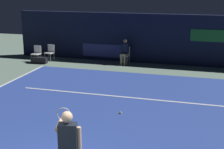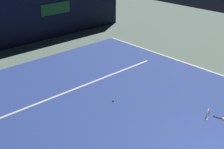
# 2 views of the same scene
# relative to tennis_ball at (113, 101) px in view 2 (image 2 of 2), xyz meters

# --- Properties ---
(ground_plane) EXTENTS (30.27, 30.27, 0.00)m
(ground_plane) POSITION_rel_tennis_ball_xyz_m (-0.41, -0.28, -0.05)
(ground_plane) COLOR slate
(court_surface) EXTENTS (10.27, 10.90, 0.01)m
(court_surface) POSITION_rel_tennis_ball_xyz_m (-0.41, -0.28, -0.04)
(court_surface) COLOR #2D479E
(court_surface) RESTS_ON ground
(line_sideline_left) EXTENTS (0.10, 10.90, 0.01)m
(line_sideline_left) POSITION_rel_tennis_ball_xyz_m (4.67, -0.28, -0.03)
(line_sideline_left) COLOR white
(line_sideline_left) RESTS_ON court_surface
(line_service) EXTENTS (8.01, 0.10, 0.01)m
(line_service) POSITION_rel_tennis_ball_xyz_m (-0.41, 1.62, -0.03)
(line_service) COLOR white
(line_service) RESTS_ON court_surface
(back_wall) EXTENTS (14.96, 0.33, 2.60)m
(back_wall) POSITION_rel_tennis_ball_xyz_m (-0.41, 7.55, 1.25)
(back_wall) COLOR #141933
(back_wall) RESTS_ON ground
(tennis_ball) EXTENTS (0.07, 0.07, 0.07)m
(tennis_ball) POSITION_rel_tennis_ball_xyz_m (0.00, 0.00, 0.00)
(tennis_ball) COLOR #CCE033
(tennis_ball) RESTS_ON court_surface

